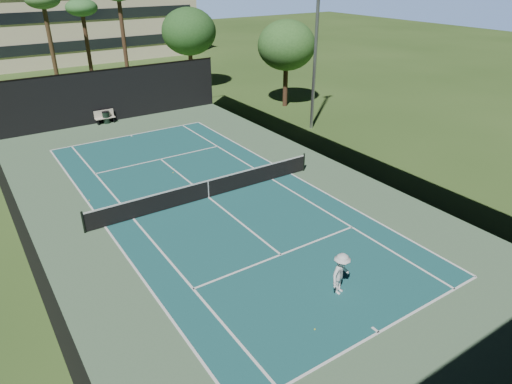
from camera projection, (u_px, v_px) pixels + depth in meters
ground at (209, 198)px, 24.04m from camera, size 160.00×160.00×0.00m
apron_slab at (209, 198)px, 24.03m from camera, size 18.00×32.00×0.01m
court_surface at (209, 197)px, 24.03m from camera, size 10.97×23.77×0.01m
court_lines at (209, 197)px, 24.03m from camera, size 11.07×23.87×0.01m
tennis_net at (208, 188)px, 23.79m from camera, size 12.90×0.10×1.10m
fence at (206, 162)px, 23.19m from camera, size 18.04×32.05×4.03m
player at (341, 274)px, 16.69m from camera, size 1.24×0.95×1.69m
tennis_ball_a at (315, 329)px, 15.28m from camera, size 0.06×0.06×0.06m
tennis_ball_b at (173, 173)px, 26.88m from camera, size 0.06×0.06×0.06m
tennis_ball_c at (204, 184)px, 25.49m from camera, size 0.06×0.06×0.06m
tennis_ball_d at (89, 200)px, 23.70m from camera, size 0.06×0.06×0.06m
park_bench at (105, 116)px, 35.21m from camera, size 1.50×0.45×1.02m
trash_bin at (106, 117)px, 35.25m from camera, size 0.56×0.56×0.95m
palm_a at (43, 4)px, 37.31m from camera, size 2.80×2.80×9.32m
palm_b at (82, 11)px, 40.91m from camera, size 2.80×2.80×8.42m
decid_tree_a at (189, 32)px, 43.00m from camera, size 5.12×5.12×7.62m
decid_tree_b at (286, 45)px, 37.68m from camera, size 4.80×4.80×7.14m
campus_building at (31, 27)px, 56.47m from camera, size 40.50×12.50×8.30m
light_pole at (316, 39)px, 31.60m from camera, size 0.90×0.25×12.22m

